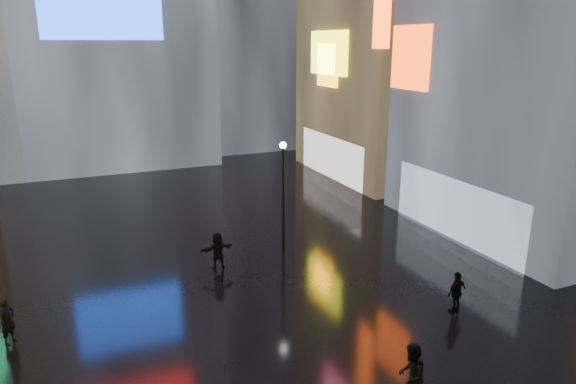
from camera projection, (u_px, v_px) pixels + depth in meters
ground at (221, 251)px, 23.94m from camera, size 140.00×140.00×0.00m
lamp_far at (283, 192)px, 22.86m from camera, size 0.30×0.30×5.20m
pedestrian_1 at (411, 376)px, 13.50m from camera, size 1.12×1.11×1.82m
pedestrian_3 at (457, 292)px, 18.31m from camera, size 0.96×0.55×1.55m
pedestrian_5 at (218, 251)px, 21.88m from camera, size 1.52×0.62×1.60m
pedestrian_6 at (8, 321)px, 16.39m from camera, size 0.65×0.68×1.57m
umbrella_2 at (224, 377)px, 11.62m from camera, size 1.24×1.25×0.81m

